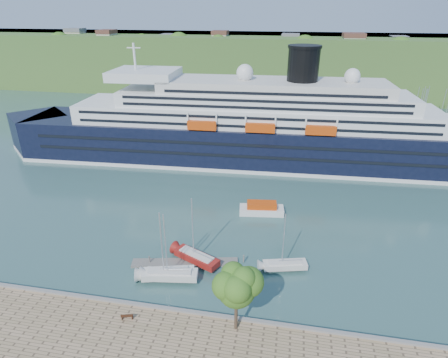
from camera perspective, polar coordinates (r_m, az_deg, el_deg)
ground at (r=51.05m, az=-8.46°, el=-19.71°), size 400.00×400.00×0.00m
far_hillside at (r=181.03m, az=6.57°, el=17.20°), size 400.00×50.00×24.00m
quay_coping at (r=50.12m, az=-8.62°, el=-18.92°), size 220.00×0.50×0.30m
cruise_ship at (r=91.24m, az=3.08°, el=11.11°), size 125.25×23.95×27.97m
park_bench at (r=49.71m, az=-14.55°, el=-19.51°), size 1.58×0.94×0.95m
promenade_tree at (r=44.25m, az=1.90°, el=-17.44°), size 5.83×5.83×9.66m
floating_pontoon at (r=58.52m, az=-5.95°, el=-12.56°), size 16.11×5.20×0.36m
sailboat_white_near at (r=52.83m, az=-8.79°, el=-10.51°), size 8.48×4.24×10.56m
sailboat_red at (r=55.48m, az=-4.32°, el=-8.38°), size 8.33×5.50×10.51m
sailboat_white_far at (r=55.12m, az=9.54°, el=-9.78°), size 7.37×3.67×9.18m
tender_launch at (r=70.76m, az=5.75°, el=-4.42°), size 8.64×3.90×2.31m
sailboat_extra at (r=52.61m, az=-8.23°, el=-10.73°), size 8.31×3.37×10.43m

